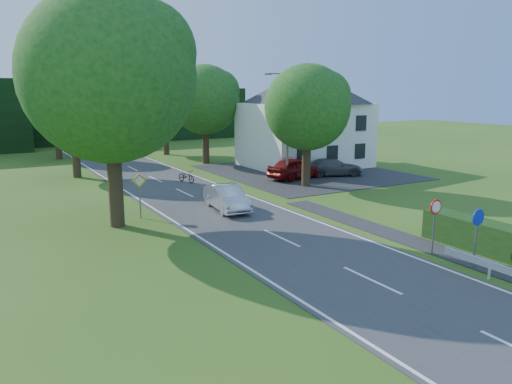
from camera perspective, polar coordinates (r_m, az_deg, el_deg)
road at (r=24.86m, az=0.42°, el=-4.16°), size 7.00×80.00×0.04m
parking_pad at (r=41.93m, az=5.64°, el=2.27°), size 14.00×16.00×0.04m
line_edge_left at (r=23.45m, az=-6.49°, el=-5.15°), size 0.12×80.00×0.01m
line_edge_right at (r=26.59m, az=6.49°, el=-3.14°), size 0.12×80.00×0.01m
line_centre at (r=24.86m, az=0.42°, el=-4.11°), size 0.12×80.00×0.01m
tree_main at (r=25.42m, az=-16.23°, el=9.00°), size 9.40×9.40×11.64m
tree_left_far at (r=41.35m, az=-20.14°, el=7.45°), size 7.00×7.00×8.58m
tree_right_far at (r=46.78m, az=-5.84°, el=8.81°), size 7.40×7.40×9.09m
tree_left_back at (r=53.27m, az=-21.86°, el=7.83°), size 6.60×6.60×8.07m
tree_right_back at (r=53.87m, az=-10.32°, el=8.23°), size 6.20×6.20×7.56m
tree_right_mid at (r=35.37m, az=5.84°, el=7.51°), size 7.00×7.00×8.58m
treeline_right at (r=69.70m, az=-13.24°, el=8.60°), size 30.00×5.00×7.00m
house_white at (r=45.05m, az=5.61°, el=8.53°), size 10.60×8.40×8.60m
streetlight at (r=36.75m, az=3.46°, el=7.97°), size 2.03×0.18×8.00m
sign_roundabout at (r=20.73m, az=23.96°, el=-3.67°), size 0.64×0.08×2.37m
sign_speed_limit at (r=21.88m, az=19.80°, el=-2.32°), size 0.64×0.11×2.37m
sign_priority_left at (r=27.21m, az=-13.18°, el=0.58°), size 0.78×0.09×2.44m
moving_car at (r=28.44m, az=-3.36°, el=-0.64°), size 2.03×4.49×1.43m
motorcycle at (r=37.35m, az=-7.96°, el=1.81°), size 1.09×1.85×0.92m
parked_car_red at (r=38.59m, az=4.57°, el=2.75°), size 5.08×2.78×1.64m
parked_car_grey at (r=40.35m, az=8.82°, el=2.84°), size 5.12×3.49×1.38m
parked_car_silver_b at (r=43.63m, az=7.17°, el=3.45°), size 4.65×2.57×1.23m
parasol at (r=38.36m, az=3.90°, el=2.79°), size 2.19×2.22×1.76m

